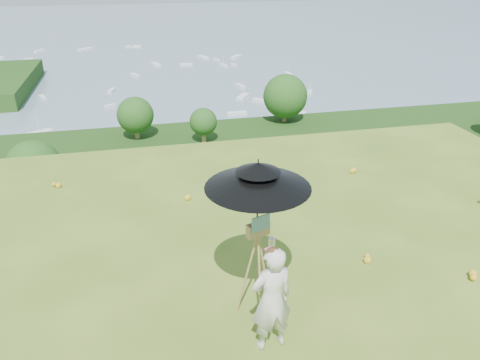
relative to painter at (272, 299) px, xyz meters
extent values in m
plane|color=#4D6D1F|center=(1.22, 0.80, -0.78)|extent=(14.00, 14.00, 0.00)
cube|color=#16350E|center=(1.22, 35.80, -29.78)|extent=(140.00, 56.00, 22.00)
cube|color=#6C6757|center=(1.22, 75.80, -36.78)|extent=(170.00, 28.00, 8.00)
plane|color=slate|center=(1.22, 240.80, -34.78)|extent=(700.00, 700.00, 0.00)
imported|color=silver|center=(0.00, 0.00, 0.00)|extent=(0.62, 0.46, 1.56)
camera|label=1|loc=(-1.45, -4.55, 3.97)|focal=35.00mm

